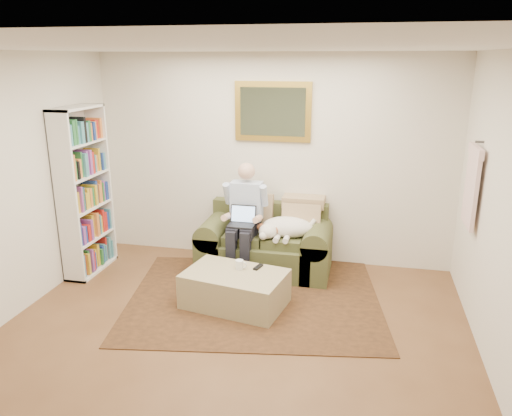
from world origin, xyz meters
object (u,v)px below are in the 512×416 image
(sofa, at_px, (265,249))
(laptop, at_px, (242,220))
(seated_man, at_px, (243,221))
(coffee_mug, at_px, (239,265))
(sleeping_dog, at_px, (288,227))
(bookshelf, at_px, (84,192))
(ottoman, at_px, (235,289))

(sofa, height_order, laptop, laptop)
(seated_man, relative_size, coffee_mug, 13.36)
(sleeping_dog, xyz_separation_m, coffee_mug, (-0.39, -0.80, -0.18))
(sofa, xyz_separation_m, seated_man, (-0.24, -0.15, 0.39))
(sleeping_dog, bearing_deg, seated_man, -172.87)
(coffee_mug, distance_m, bookshelf, 2.13)
(sleeping_dog, height_order, ottoman, sleeping_dog)
(laptop, distance_m, ottoman, 0.93)
(seated_man, distance_m, bookshelf, 1.93)
(seated_man, height_order, laptop, seated_man)
(sofa, bearing_deg, bookshelf, -167.62)
(ottoman, distance_m, bookshelf, 2.20)
(ottoman, bearing_deg, sleeping_dog, 65.43)
(laptop, xyz_separation_m, ottoman, (0.11, -0.77, -0.51))
(seated_man, height_order, ottoman, seated_man)
(seated_man, bearing_deg, laptop, -90.00)
(coffee_mug, bearing_deg, sleeping_dog, 64.16)
(sofa, height_order, seated_man, seated_man)
(seated_man, bearing_deg, ottoman, -82.41)
(laptop, distance_m, sleeping_dog, 0.55)
(sofa, bearing_deg, seated_man, -148.55)
(seated_man, xyz_separation_m, coffee_mug, (0.14, -0.73, -0.24))
(laptop, height_order, bookshelf, bookshelf)
(laptop, bearing_deg, bookshelf, -172.21)
(seated_man, height_order, coffee_mug, seated_man)
(sofa, distance_m, sleeping_dog, 0.45)
(seated_man, height_order, sleeping_dog, seated_man)
(coffee_mug, bearing_deg, bookshelf, 168.27)
(coffee_mug, xyz_separation_m, bookshelf, (-2.01, 0.42, 0.57))
(sofa, distance_m, ottoman, 0.99)
(ottoman, bearing_deg, bookshelf, 165.36)
(coffee_mug, bearing_deg, laptop, 101.42)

